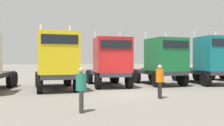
% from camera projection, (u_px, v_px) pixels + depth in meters
% --- Properties ---
extents(ground, '(200.00, 200.00, 0.00)m').
position_uv_depth(ground, '(126.00, 93.00, 14.81)').
color(ground, slate).
extents(semi_truck_yellow, '(2.64, 6.17, 4.29)m').
position_uv_depth(semi_truck_yellow, '(57.00, 61.00, 16.01)').
color(semi_truck_yellow, '#333338').
rests_on(semi_truck_yellow, ground).
extents(semi_truck_red, '(3.13, 6.42, 4.13)m').
position_uv_depth(semi_truck_red, '(110.00, 62.00, 18.16)').
color(semi_truck_red, '#333338').
rests_on(semi_truck_red, ground).
extents(semi_truck_green, '(2.68, 5.91, 4.20)m').
position_uv_depth(semi_truck_green, '(162.00, 61.00, 19.35)').
color(semi_truck_green, '#333338').
rests_on(semi_truck_green, ground).
extents(semi_truck_teal, '(3.35, 6.57, 4.37)m').
position_uv_depth(semi_truck_teal, '(210.00, 60.00, 19.86)').
color(semi_truck_teal, '#333338').
rests_on(semi_truck_teal, ground).
extents(visitor_in_hivis, '(0.51, 0.51, 1.74)m').
position_uv_depth(visitor_in_hivis, '(160.00, 79.00, 12.81)').
color(visitor_in_hivis, '#252525').
rests_on(visitor_in_hivis, ground).
extents(visitor_with_camera, '(0.46, 0.46, 1.71)m').
position_uv_depth(visitor_with_camera, '(81.00, 86.00, 9.40)').
color(visitor_with_camera, '#343434').
rests_on(visitor_with_camera, ground).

